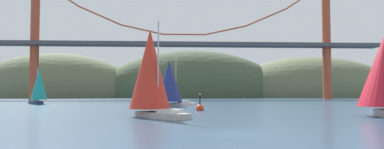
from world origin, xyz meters
TOP-DOWN VIEW (x-y plane):
  - ground_plane at (0.00, 0.00)m, footprint 360.00×360.00m
  - headland_right at (60.00, 135.00)m, footprint 82.01×44.00m
  - headland_left at (-55.00, 135.00)m, footprint 74.43×44.00m
  - headland_center at (5.00, 135.00)m, footprint 84.50×44.00m
  - suspension_bridge at (0.00, 95.00)m, footprint 134.19×6.00m
  - sailboat_navy_sail at (-4.27, 42.06)m, footprint 8.37×6.63m
  - sailboat_teal_sail at (-32.02, 53.65)m, footprint 5.74×6.49m
  - sailboat_scarlet_sail at (-6.00, 15.07)m, footprint 7.30×8.08m
  - channel_buoy at (0.17, 27.22)m, footprint 1.10×1.10m

SIDE VIEW (x-z plane):
  - ground_plane at x=0.00m, z-range 0.00..0.00m
  - headland_right at x=60.00m, z-range -18.41..18.41m
  - headland_left at x=-55.00m, z-range -19.43..19.43m
  - headland_center at x=5.00m, z-range -20.94..20.94m
  - channel_buoy at x=0.17m, z-range -0.95..1.69m
  - sailboat_teal_sail at x=-32.02m, z-range -0.01..7.85m
  - sailboat_navy_sail at x=-4.27m, z-range -0.04..8.83m
  - sailboat_scarlet_sail at x=-6.00m, z-range -0.16..9.82m
  - suspension_bridge at x=0.00m, z-range -0.94..39.40m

